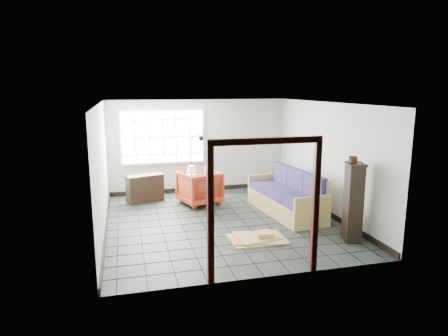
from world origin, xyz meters
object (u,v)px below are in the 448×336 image
object	(u,v)px
armchair	(199,186)
side_table	(193,184)
tall_shelf	(353,202)
futon_sofa	(288,198)

from	to	relation	value
armchair	side_table	world-z (taller)	armchair
armchair	tall_shelf	distance (m)	4.00
futon_sofa	tall_shelf	xyz separation A→B (m)	(0.49, -1.93, 0.41)
futon_sofa	armchair	world-z (taller)	futon_sofa
futon_sofa	side_table	size ratio (longest dim) A/B	4.22
tall_shelf	side_table	bearing A→B (deg)	139.53
futon_sofa	side_table	bearing A→B (deg)	136.58
futon_sofa	armchair	bearing A→B (deg)	139.70
side_table	futon_sofa	bearing A→B (deg)	-37.07
armchair	tall_shelf	xyz separation A→B (m)	(2.38, -3.20, 0.31)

